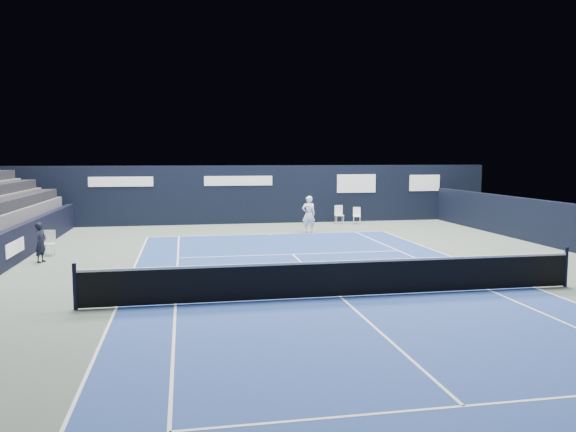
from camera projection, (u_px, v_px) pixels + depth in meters
name	position (u px, v px, depth m)	size (l,w,h in m)	color
ground	(321.00, 280.00, 16.21)	(48.00, 48.00, 0.00)	#4E5D53
court_surface	(340.00, 297.00, 14.25)	(10.97, 23.77, 0.01)	navy
enclosure_wall_right	(557.00, 225.00, 21.94)	(0.30, 22.00, 1.80)	black
folding_chair_back_a	(339.00, 211.00, 29.95)	(0.45, 0.48, 0.99)	white
folding_chair_back_b	(357.00, 214.00, 29.92)	(0.48, 0.47, 0.89)	white
line_judge_chair	(49.00, 241.00, 20.30)	(0.45, 0.43, 0.91)	white
line_judge	(41.00, 242.00, 18.91)	(0.50, 0.33, 1.36)	black
court_markings	(340.00, 297.00, 14.25)	(11.03, 23.83, 0.00)	white
tennis_net	(341.00, 278.00, 14.20)	(12.90, 0.10, 1.10)	black
back_sponsor_wall	(257.00, 194.00, 30.22)	(26.00, 0.63, 3.10)	black
side_barrier_left	(9.00, 248.00, 18.30)	(0.33, 22.00, 1.20)	black
tennis_player	(309.00, 214.00, 26.38)	(0.63, 0.82, 1.73)	white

